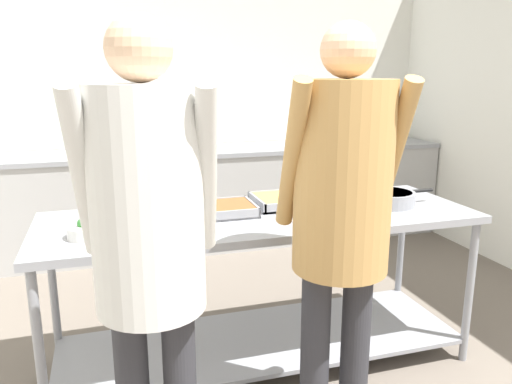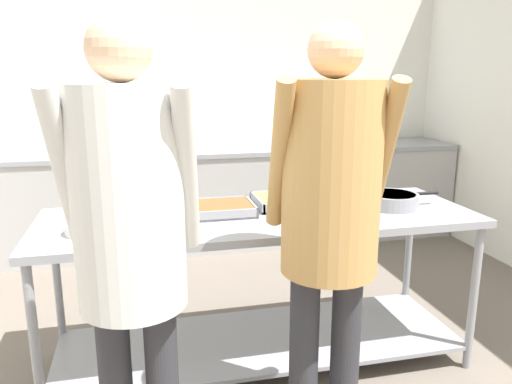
% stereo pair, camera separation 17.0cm
% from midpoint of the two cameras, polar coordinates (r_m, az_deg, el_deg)
% --- Properties ---
extents(wall_rear, '(4.90, 0.06, 2.65)m').
position_cam_midpoint_polar(wall_rear, '(4.92, -8.75, 10.12)').
color(wall_rear, silver).
rests_on(wall_rear, ground_plane).
extents(back_counter, '(4.74, 0.65, 0.92)m').
position_cam_midpoint_polar(back_counter, '(4.69, -7.72, -0.71)').
color(back_counter, '#A8A8A8').
rests_on(back_counter, ground_plane).
extents(serving_counter, '(2.31, 0.78, 0.87)m').
position_cam_midpoint_polar(serving_counter, '(2.75, -1.17, -8.16)').
color(serving_counter, gray).
rests_on(serving_counter, ground_plane).
extents(broccoli_bowl, '(0.20, 0.20, 0.10)m').
position_cam_midpoint_polar(broccoli_bowl, '(2.45, -20.36, -4.01)').
color(broccoli_bowl, silver).
rests_on(broccoli_bowl, serving_counter).
extents(plate_stack, '(0.26, 0.26, 0.07)m').
position_cam_midpoint_polar(plate_stack, '(2.75, -14.45, -1.74)').
color(plate_stack, white).
rests_on(plate_stack, serving_counter).
extents(serving_tray_roast, '(0.41, 0.29, 0.05)m').
position_cam_midpoint_polar(serving_tray_roast, '(2.67, -6.36, -2.07)').
color(serving_tray_roast, gray).
rests_on(serving_tray_roast, serving_counter).
extents(serving_tray_vegetables, '(0.49, 0.32, 0.05)m').
position_cam_midpoint_polar(serving_tray_vegetables, '(2.87, 2.90, -0.91)').
color(serving_tray_vegetables, gray).
rests_on(serving_tray_vegetables, serving_counter).
extents(sauce_pan, '(0.43, 0.29, 0.08)m').
position_cam_midpoint_polar(sauce_pan, '(2.92, 13.35, -0.64)').
color(sauce_pan, gray).
rests_on(sauce_pan, serving_counter).
extents(guest_serving_left, '(0.52, 0.40, 1.79)m').
position_cam_midpoint_polar(guest_serving_left, '(2.00, 7.38, -1.10)').
color(guest_serving_left, '#2D2D33').
rests_on(guest_serving_left, ground_plane).
extents(guest_serving_right, '(0.51, 0.40, 1.78)m').
position_cam_midpoint_polar(guest_serving_right, '(1.72, -15.01, -3.98)').
color(guest_serving_right, '#2D2D33').
rests_on(guest_serving_right, ground_plane).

